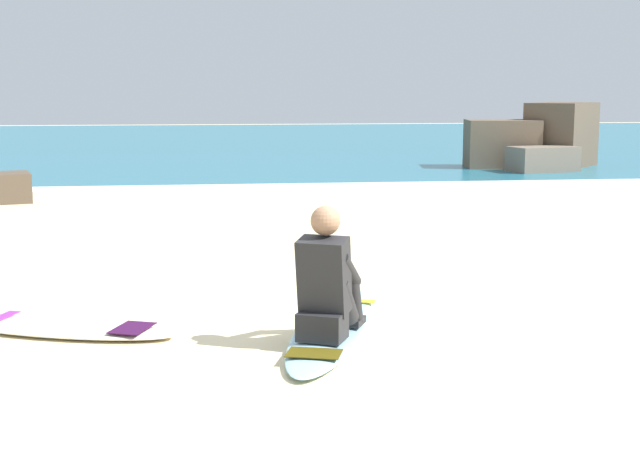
# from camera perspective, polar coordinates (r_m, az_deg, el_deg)

# --- Properties ---
(ground_plane) EXTENTS (80.00, 80.00, 0.00)m
(ground_plane) POSITION_cam_1_polar(r_m,az_deg,el_deg) (7.14, 1.39, -5.59)
(ground_plane) COLOR beige
(sea) EXTENTS (80.00, 28.00, 0.10)m
(sea) POSITION_cam_1_polar(r_m,az_deg,el_deg) (29.66, -5.26, 5.81)
(sea) COLOR teal
(sea) RESTS_ON ground
(breaking_foam) EXTENTS (80.00, 0.90, 0.11)m
(breaking_foam) POSITION_cam_1_polar(r_m,az_deg,el_deg) (16.02, -3.49, 2.91)
(breaking_foam) COLOR white
(breaking_foam) RESTS_ON ground
(surfboard_main) EXTENTS (1.25, 2.61, 0.08)m
(surfboard_main) POSITION_cam_1_polar(r_m,az_deg,el_deg) (6.88, 0.84, -5.85)
(surfboard_main) COLOR #9ED1E5
(surfboard_main) RESTS_ON ground
(surfer_seated) EXTENTS (0.60, 0.77, 0.95)m
(surfer_seated) POSITION_cam_1_polar(r_m,az_deg,el_deg) (6.42, 0.47, -3.27)
(surfer_seated) COLOR #232326
(surfer_seated) RESTS_ON surfboard_main
(surfboard_spare_near) EXTENTS (1.94, 1.17, 0.08)m
(surfboard_spare_near) POSITION_cam_1_polar(r_m,az_deg,el_deg) (7.14, -16.18, -5.66)
(surfboard_spare_near) COLOR #EFE5C6
(surfboard_spare_near) RESTS_ON ground
(rock_outcrop_distant) EXTENTS (3.28, 2.78, 1.52)m
(rock_outcrop_distant) POSITION_cam_1_polar(r_m,az_deg,el_deg) (20.55, 13.71, 5.71)
(rock_outcrop_distant) COLOR brown
(rock_outcrop_distant) RESTS_ON ground
(shoreline_rock) EXTENTS (0.81, 0.94, 0.48)m
(shoreline_rock) POSITION_cam_1_polar(r_m,az_deg,el_deg) (15.50, -19.05, 2.88)
(shoreline_rock) COLOR brown
(shoreline_rock) RESTS_ON ground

